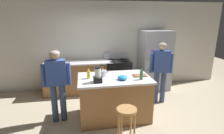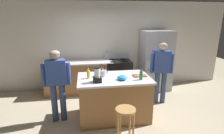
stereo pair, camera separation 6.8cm
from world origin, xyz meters
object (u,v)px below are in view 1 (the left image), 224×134
bar_stool (127,116)px  tea_kettle (102,73)px  refrigerator (155,60)px  chef_knife (140,75)px  bottle_soda (89,74)px  cutting_board (140,75)px  person_by_sink_right (161,67)px  mixing_bowl (123,78)px  bottle_olive_oil (141,75)px  kitchen_island (114,97)px  person_by_island_left (57,80)px  blender_appliance (98,76)px  stove_range (117,75)px

bar_stool → tea_kettle: (-0.32, 0.99, 0.52)m
refrigerator → chef_knife: 1.79m
bottle_soda → cutting_board: size_ratio=0.85×
bottle_soda → cutting_board: 1.13m
person_by_sink_right → mixing_bowl: bearing=-149.3°
mixing_bowl → chef_knife: size_ratio=0.93×
bar_stool → bottle_olive_oil: 0.96m
kitchen_island → chef_knife: bearing=0.1°
bottle_soda → person_by_island_left: bearing=178.3°
chef_knife → cutting_board: bearing=152.9°
refrigerator → blender_appliance: size_ratio=5.88×
refrigerator → blender_appliance: 2.61m
stove_range → bar_stool: size_ratio=1.70×
blender_appliance → bottle_soda: blender_appliance is taller
chef_knife → bar_stool: bearing=-148.2°
stove_range → cutting_board: stove_range is taller
refrigerator → cutting_board: (-0.99, -1.50, 0.05)m
blender_appliance → bottle_olive_oil: bearing=0.3°
kitchen_island → person_by_sink_right: size_ratio=0.97×
mixing_bowl → bar_stool: bearing=-96.5°
refrigerator → mixing_bowl: (-1.42, -1.68, 0.08)m
blender_appliance → tea_kettle: size_ratio=1.14×
person_by_island_left → mixing_bowl: (1.36, -0.22, 0.04)m
refrigerator → cutting_board: refrigerator is taller
bottle_soda → refrigerator: bearing=34.9°
person_by_island_left → chef_knife: person_by_island_left is taller
chef_knife → bottle_olive_oil: bearing=-132.1°
bar_stool → person_by_sink_right: bearing=48.0°
cutting_board → chef_knife: bearing=0.0°
bar_stool → cutting_board: 1.11m
chef_knife → blender_appliance: bearing=166.7°
stove_range → mixing_bowl: bearing=-98.0°
bar_stool → kitchen_island: bearing=94.0°
person_by_island_left → bottle_olive_oil: size_ratio=5.72×
kitchen_island → stove_range: size_ratio=1.38×
person_by_sink_right → chef_knife: bearing=-144.5°
bottle_soda → chef_knife: bottle_soda is taller
chef_knife → tea_kettle: bearing=145.1°
stove_range → mixing_bowl: stove_range is taller
stove_range → chef_knife: size_ratio=5.16×
bottle_soda → chef_knife: (1.14, -0.02, -0.07)m
person_by_island_left → mixing_bowl: bearing=-9.4°
mixing_bowl → chef_knife: (0.45, 0.18, -0.02)m
refrigerator → person_by_sink_right: 1.01m
person_by_sink_right → tea_kettle: (-1.57, -0.40, 0.06)m
blender_appliance → chef_knife: bearing=13.8°
bottle_soda → mixing_bowl: size_ratio=1.25×
person_by_sink_right → blender_appliance: 1.86m
person_by_sink_right → chef_knife: size_ratio=7.34×
refrigerator → bottle_soda: size_ratio=7.19×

